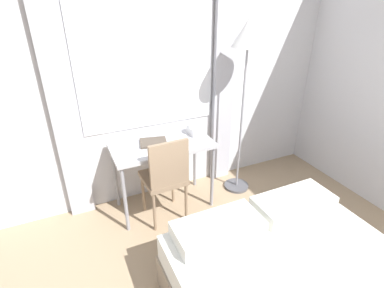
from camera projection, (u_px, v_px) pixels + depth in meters
The scene contains 6 objects.
wall_back_with_window at pixel (170, 75), 3.09m from camera, with size 4.71×0.13×2.70m.
desk at pixel (162, 151), 3.04m from camera, with size 1.02×0.52×0.76m.
desk_chair at pixel (166, 175), 2.90m from camera, with size 0.41×0.41×0.94m.
standing_lamp at pixel (247, 50), 2.93m from camera, with size 0.32×0.32×1.92m.
telephone at pixel (195, 130), 3.19m from camera, with size 0.15×0.18×0.11m.
book at pixel (153, 142), 3.00m from camera, with size 0.30×0.26×0.02m.
Camera 1 is at (-1.12, 0.02, 2.12)m, focal length 28.00 mm.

